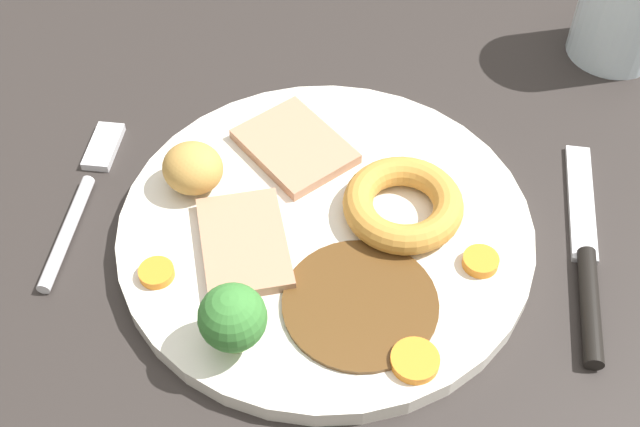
# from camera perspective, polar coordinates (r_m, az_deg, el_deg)

# --- Properties ---
(dining_table) EXTENTS (1.20, 0.84, 0.04)m
(dining_table) POSITION_cam_1_polar(r_m,az_deg,el_deg) (0.57, 1.35, -1.97)
(dining_table) COLOR #2B2623
(dining_table) RESTS_ON ground
(dinner_plate) EXTENTS (0.27, 0.27, 0.01)m
(dinner_plate) POSITION_cam_1_polar(r_m,az_deg,el_deg) (0.54, -0.00, -1.16)
(dinner_plate) COLOR silver
(dinner_plate) RESTS_ON dining_table
(gravy_pool) EXTENTS (0.10, 0.10, 0.00)m
(gravy_pool) POSITION_cam_1_polar(r_m,az_deg,el_deg) (0.50, 2.42, -6.30)
(gravy_pool) COLOR #563819
(gravy_pool) RESTS_ON dinner_plate
(meat_slice_main) EXTENTS (0.10, 0.10, 0.01)m
(meat_slice_main) POSITION_cam_1_polar(r_m,az_deg,el_deg) (0.58, -2.14, 4.75)
(meat_slice_main) COLOR tan
(meat_slice_main) RESTS_ON dinner_plate
(meat_slice_under) EXTENTS (0.07, 0.09, 0.01)m
(meat_slice_under) POSITION_cam_1_polar(r_m,az_deg,el_deg) (0.52, -5.74, -2.07)
(meat_slice_under) COLOR tan
(meat_slice_under) RESTS_ON dinner_plate
(yorkshire_pudding) EXTENTS (0.08, 0.08, 0.02)m
(yorkshire_pudding) POSITION_cam_1_polar(r_m,az_deg,el_deg) (0.54, 5.46, 0.71)
(yorkshire_pudding) COLOR #C68938
(yorkshire_pudding) RESTS_ON dinner_plate
(roast_potato_left) EXTENTS (0.06, 0.05, 0.03)m
(roast_potato_left) POSITION_cam_1_polar(r_m,az_deg,el_deg) (0.55, -9.28, 3.18)
(roast_potato_left) COLOR #BC8C42
(roast_potato_left) RESTS_ON dinner_plate
(carrot_coin_front) EXTENTS (0.02, 0.02, 0.01)m
(carrot_coin_front) POSITION_cam_1_polar(r_m,az_deg,el_deg) (0.52, 10.80, -3.29)
(carrot_coin_front) COLOR orange
(carrot_coin_front) RESTS_ON dinner_plate
(carrot_coin_back) EXTENTS (0.02, 0.02, 0.01)m
(carrot_coin_back) POSITION_cam_1_polar(r_m,az_deg,el_deg) (0.52, -11.78, -4.07)
(carrot_coin_back) COLOR orange
(carrot_coin_back) RESTS_ON dinner_plate
(carrot_coin_side) EXTENTS (0.03, 0.03, 0.01)m
(carrot_coin_side) POSITION_cam_1_polar(r_m,az_deg,el_deg) (0.48, 6.23, -10.20)
(carrot_coin_side) COLOR orange
(carrot_coin_side) RESTS_ON dinner_plate
(broccoli_floret) EXTENTS (0.04, 0.04, 0.05)m
(broccoli_floret) POSITION_cam_1_polar(r_m,az_deg,el_deg) (0.46, -6.59, -7.30)
(broccoli_floret) COLOR #8CB766
(broccoli_floret) RESTS_ON dinner_plate
(fork) EXTENTS (0.03, 0.15, 0.01)m
(fork) POSITION_cam_1_polar(r_m,az_deg,el_deg) (0.59, -16.61, 1.29)
(fork) COLOR silver
(fork) RESTS_ON dining_table
(knife) EXTENTS (0.03, 0.19, 0.01)m
(knife) POSITION_cam_1_polar(r_m,az_deg,el_deg) (0.55, 17.82, -3.41)
(knife) COLOR black
(knife) RESTS_ON dining_table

